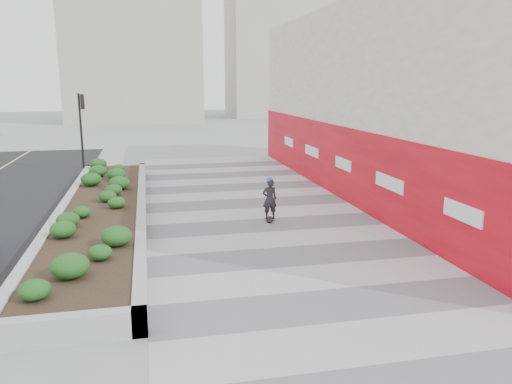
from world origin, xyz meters
TOP-DOWN VIEW (x-y plane):
  - ground at (0.00, 0.00)m, footprint 160.00×160.00m
  - walkway at (0.00, 3.00)m, footprint 8.00×36.00m
  - building at (6.98, 8.98)m, footprint 6.04×24.08m
  - planter at (-5.50, 7.00)m, footprint 3.00×18.00m
  - traffic_signal_near at (-7.23, 17.50)m, footprint 0.33×0.28m
  - distant_bldg_north_l at (-5.00, 55.00)m, footprint 16.00×12.00m
  - distant_bldg_north_r at (15.00, 60.00)m, footprint 14.00×10.00m
  - manhole_cover at (0.50, 3.00)m, footprint 0.44×0.44m
  - skateboarder at (0.22, 5.48)m, footprint 0.53×0.75m

SIDE VIEW (x-z plane):
  - ground at x=0.00m, z-range 0.00..0.00m
  - manhole_cover at x=0.50m, z-range 0.00..0.01m
  - walkway at x=0.00m, z-range 0.00..0.01m
  - planter at x=-5.50m, z-range -0.03..0.87m
  - skateboarder at x=0.22m, z-range 0.01..1.58m
  - traffic_signal_near at x=-7.23m, z-range 0.66..4.86m
  - building at x=6.98m, z-range -0.02..7.98m
  - distant_bldg_north_l at x=-5.00m, z-range 0.00..20.00m
  - distant_bldg_north_r at x=15.00m, z-range 0.00..24.00m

